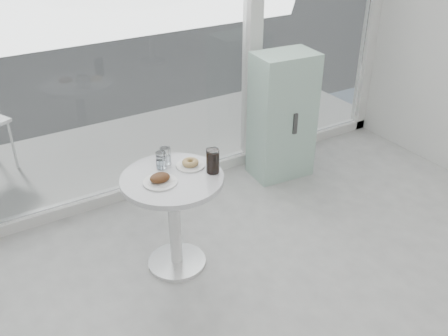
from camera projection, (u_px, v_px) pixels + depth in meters
storefront at (170, 0)px, 4.05m from camera, size 5.00×0.14×3.00m
main_table at (173, 203)px, 3.55m from camera, size 0.72×0.72×0.77m
patio_deck at (140, 147)px, 5.45m from camera, size 5.60×1.60×0.05m
mint_cabinet at (282, 116)px, 4.73m from camera, size 0.60×0.42×1.22m
plate_fritter at (160, 179)px, 3.36m from camera, size 0.23×0.23×0.07m
plate_donut at (190, 164)px, 3.56m from camera, size 0.21×0.21×0.05m
water_tumbler_a at (161, 161)px, 3.53m from camera, size 0.08×0.08×0.12m
water_tumbler_b at (165, 157)px, 3.58m from camera, size 0.08×0.08×0.13m
cola_glass at (213, 161)px, 3.46m from camera, size 0.09×0.09×0.18m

